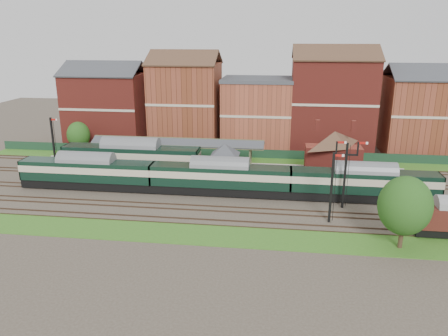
# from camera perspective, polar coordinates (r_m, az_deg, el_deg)

# --- Properties ---
(ground) EXTENTS (160.00, 160.00, 0.00)m
(ground) POSITION_cam_1_polar(r_m,az_deg,el_deg) (56.55, 2.70, -3.61)
(ground) COLOR #473D33
(ground) RESTS_ON ground
(grass_back) EXTENTS (90.00, 4.50, 0.06)m
(grass_back) POSITION_cam_1_polar(r_m,az_deg,el_deg) (71.69, 3.79, 0.92)
(grass_back) COLOR #2D6619
(grass_back) RESTS_ON ground
(grass_front) EXTENTS (90.00, 5.00, 0.06)m
(grass_front) POSITION_cam_1_polar(r_m,az_deg,el_deg) (45.56, 1.41, -8.91)
(grass_front) COLOR #2D6619
(grass_front) RESTS_ON ground
(fence) EXTENTS (90.00, 0.12, 1.50)m
(fence) POSITION_cam_1_polar(r_m,az_deg,el_deg) (73.41, 3.91, 1.90)
(fence) COLOR #193823
(fence) RESTS_ON ground
(platform) EXTENTS (55.00, 3.40, 1.00)m
(platform) POSITION_cam_1_polar(r_m,az_deg,el_deg) (66.09, -0.89, -0.03)
(platform) COLOR #2D2D2D
(platform) RESTS_ON ground
(signal_box) EXTENTS (5.40, 5.40, 6.00)m
(signal_box) POSITION_cam_1_polar(r_m,az_deg,el_deg) (58.88, 0.11, 0.54)
(signal_box) COLOR #6D805B
(signal_box) RESTS_ON ground
(brick_hut) EXTENTS (3.20, 2.64, 2.94)m
(brick_hut) POSITION_cam_1_polar(r_m,az_deg,el_deg) (59.05, 7.83, -1.61)
(brick_hut) COLOR brown
(brick_hut) RESTS_ON ground
(station_building) EXTENTS (8.10, 8.10, 5.90)m
(station_building) POSITION_cam_1_polar(r_m,az_deg,el_deg) (64.96, 14.11, 2.30)
(station_building) COLOR maroon
(station_building) RESTS_ON platform
(canopy) EXTENTS (26.00, 3.89, 4.08)m
(canopy) POSITION_cam_1_polar(r_m,az_deg,el_deg) (66.11, -6.07, 3.55)
(canopy) COLOR brown
(canopy) RESTS_ON platform
(semaphore_bracket) EXTENTS (3.60, 0.25, 8.18)m
(semaphore_bracket) POSITION_cam_1_polar(r_m,az_deg,el_deg) (53.10, 15.60, -0.36)
(semaphore_bracket) COLOR black
(semaphore_bracket) RESTS_ON ground
(semaphore_platform_end) EXTENTS (1.23, 0.25, 8.00)m
(semaphore_platform_end) POSITION_cam_1_polar(r_m,az_deg,el_deg) (71.46, -21.39, 3.13)
(semaphore_platform_end) COLOR black
(semaphore_platform_end) RESTS_ON ground
(semaphore_siding) EXTENTS (1.23, 0.25, 8.00)m
(semaphore_siding) POSITION_cam_1_polar(r_m,az_deg,el_deg) (48.74, 13.89, -2.39)
(semaphore_siding) COLOR black
(semaphore_siding) RESTS_ON ground
(town_backdrop) EXTENTS (69.00, 10.00, 16.00)m
(town_backdrop) POSITION_cam_1_polar(r_m,az_deg,el_deg) (78.91, 4.20, 7.62)
(town_backdrop) COLOR maroon
(town_backdrop) RESTS_ON ground
(dmu_train) EXTENTS (53.87, 2.83, 4.14)m
(dmu_train) POSITION_cam_1_polar(r_m,az_deg,el_deg) (56.07, -0.51, -1.16)
(dmu_train) COLOR black
(dmu_train) RESTS_ON ground
(platform_railcar) EXTENTS (20.15, 3.17, 4.64)m
(platform_railcar) POSITION_cam_1_polar(r_m,az_deg,el_deg) (65.31, -11.98, 1.38)
(platform_railcar) COLOR black
(platform_railcar) RESTS_ON ground
(goods_van_a) EXTENTS (5.61, 2.43, 3.40)m
(goods_van_a) POSITION_cam_1_polar(r_m,az_deg,el_deg) (50.27, 26.78, -5.89)
(goods_van_a) COLOR black
(goods_van_a) RESTS_ON ground
(tree_far) EXTENTS (5.02, 5.02, 7.32)m
(tree_far) POSITION_cam_1_polar(r_m,az_deg,el_deg) (44.90, 22.56, -4.59)
(tree_far) COLOR #382619
(tree_far) RESTS_ON ground
(tree_back) EXTENTS (3.87, 3.87, 5.66)m
(tree_back) POSITION_cam_1_polar(r_m,az_deg,el_deg) (79.05, -18.48, 4.14)
(tree_back) COLOR #382619
(tree_back) RESTS_ON ground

